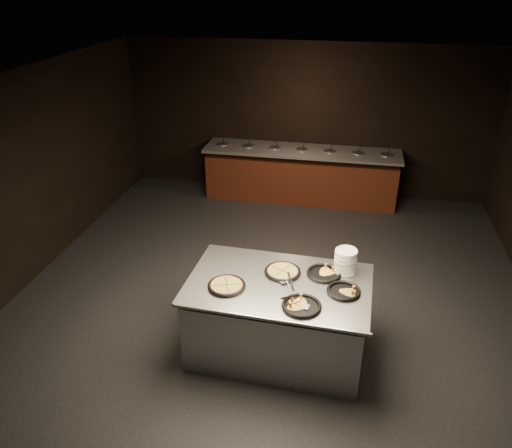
% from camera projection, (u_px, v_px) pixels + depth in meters
% --- Properties ---
extents(room, '(7.02, 8.02, 2.92)m').
position_uv_depth(room, '(270.00, 210.00, 6.07)').
color(room, black).
rests_on(room, ground).
extents(salad_bar, '(3.70, 0.83, 1.18)m').
position_uv_depth(salad_bar, '(301.00, 178.00, 9.64)').
color(salad_bar, '#541E13').
rests_on(salad_bar, ground).
extents(serving_counter, '(2.07, 1.37, 0.97)m').
position_uv_depth(serving_counter, '(278.00, 319.00, 5.76)').
color(serving_counter, silver).
rests_on(serving_counter, ground).
extents(plate_stack, '(0.25, 0.25, 0.28)m').
position_uv_depth(plate_stack, '(346.00, 261.00, 5.65)').
color(plate_stack, white).
rests_on(plate_stack, serving_counter).
extents(pan_veggie_whole, '(0.42, 0.42, 0.04)m').
position_uv_depth(pan_veggie_whole, '(227.00, 285.00, 5.44)').
color(pan_veggie_whole, black).
rests_on(pan_veggie_whole, serving_counter).
extents(pan_cheese_whole, '(0.42, 0.42, 0.04)m').
position_uv_depth(pan_cheese_whole, '(283.00, 271.00, 5.69)').
color(pan_cheese_whole, black).
rests_on(pan_cheese_whole, serving_counter).
extents(pan_cheese_slices_a, '(0.39, 0.39, 0.04)m').
position_uv_depth(pan_cheese_slices_a, '(324.00, 273.00, 5.66)').
color(pan_cheese_slices_a, black).
rests_on(pan_cheese_slices_a, serving_counter).
extents(pan_cheese_slices_b, '(0.41, 0.41, 0.04)m').
position_uv_depth(pan_cheese_slices_b, '(302.00, 306.00, 5.12)').
color(pan_cheese_slices_b, black).
rests_on(pan_cheese_slices_b, serving_counter).
extents(pan_veggie_slices, '(0.37, 0.37, 0.04)m').
position_uv_depth(pan_veggie_slices, '(344.00, 291.00, 5.35)').
color(pan_veggie_slices, black).
rests_on(pan_veggie_slices, serving_counter).
extents(server_left, '(0.23, 0.30, 0.17)m').
position_uv_depth(server_left, '(289.00, 281.00, 5.41)').
color(server_left, silver).
rests_on(server_left, serving_counter).
extents(server_right, '(0.31, 0.11, 0.15)m').
position_uv_depth(server_right, '(294.00, 300.00, 5.12)').
color(server_right, silver).
rests_on(server_right, serving_counter).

